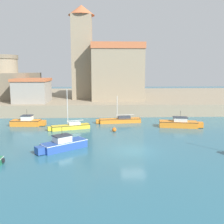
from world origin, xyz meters
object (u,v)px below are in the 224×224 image
motorboat_orange_1 (180,123)px  fortress (3,83)px  motorboat_blue_3 (63,144)px  sailboat_yellow_0 (70,126)px  sailboat_orange_2 (120,120)px  church (111,68)px  motorboat_orange_6 (27,122)px  harbor_shed_near_wharf (32,90)px  mooring_buoy (114,130)px

motorboat_orange_1 → fortress: (-31.92, 20.45, 4.76)m
motorboat_blue_3 → fortress: size_ratio=0.38×
sailboat_yellow_0 → sailboat_orange_2: size_ratio=0.82×
sailboat_yellow_0 → sailboat_orange_2: 8.21m
sailboat_orange_2 → church: bearing=92.3°
motorboat_orange_6 → harbor_shed_near_wharf: 11.88m
church → harbor_shed_near_wharf: 17.19m
motorboat_blue_3 → harbor_shed_near_wharf: harbor_shed_near_wharf is taller
fortress → harbor_shed_near_wharf: bearing=-42.7°
harbor_shed_near_wharf → motorboat_orange_1: bearing=-28.7°
mooring_buoy → fortress: size_ratio=0.04×
sailboat_orange_2 → harbor_shed_near_wharf: size_ratio=0.99×
sailboat_orange_2 → sailboat_yellow_0: bearing=-150.2°
sailboat_orange_2 → motorboat_blue_3: (-6.83, -13.39, 0.15)m
mooring_buoy → sailboat_yellow_0: bearing=163.7°
sailboat_orange_2 → fortress: bearing=144.2°
church → motorboat_orange_1: bearing=-66.4°
motorboat_blue_3 → mooring_buoy: motorboat_blue_3 is taller
motorboat_blue_3 → motorboat_orange_1: bearing=33.4°
fortress → harbor_shed_near_wharf: (8.00, -7.38, -0.96)m
sailboat_yellow_0 → motorboat_orange_6: sailboat_yellow_0 is taller
motorboat_orange_1 → sailboat_orange_2: size_ratio=0.89×
motorboat_orange_1 → mooring_buoy: (-9.46, -2.43, -0.27)m
motorboat_orange_1 → sailboat_orange_2: bearing=157.7°
sailboat_orange_2 → motorboat_orange_6: size_ratio=1.38×
sailboat_orange_2 → motorboat_blue_3: 15.03m
fortress → harbor_shed_near_wharf: 10.93m
harbor_shed_near_wharf → motorboat_blue_3: bearing=-69.2°
mooring_buoy → harbor_shed_near_wharf: bearing=133.0°
sailboat_orange_2 → harbor_shed_near_wharf: harbor_shed_near_wharf is taller
motorboat_orange_1 → church: church is taller
fortress → mooring_buoy: bearing=-45.5°
motorboat_orange_1 → sailboat_orange_2: (-8.31, 3.41, -0.14)m
motorboat_blue_3 → church: bearing=78.7°
sailboat_yellow_0 → motorboat_orange_6: 7.09m
motorboat_orange_1 → church: (-9.01, 20.64, 7.79)m
church → harbor_shed_near_wharf: bearing=-153.1°
mooring_buoy → church: bearing=88.9°
motorboat_orange_6 → harbor_shed_near_wharf: size_ratio=0.72×
sailboat_yellow_0 → mooring_buoy: (5.98, -1.75, -0.12)m
motorboat_orange_1 → sailboat_orange_2: sailboat_orange_2 is taller
harbor_shed_near_wharf → church: bearing=26.9°
sailboat_orange_2 → mooring_buoy: bearing=-101.1°
motorboat_blue_3 → mooring_buoy: 9.45m
sailboat_yellow_0 → motorboat_blue_3: (0.30, -9.30, 0.16)m
church → sailboat_orange_2: bearing=-87.7°
motorboat_orange_1 → harbor_shed_near_wharf: harbor_shed_near_wharf is taller
motorboat_blue_3 → motorboat_orange_6: (-6.87, 11.94, -0.00)m
sailboat_orange_2 → fortress: fortress is taller
motorboat_orange_6 → mooring_buoy: (12.56, -4.40, -0.28)m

